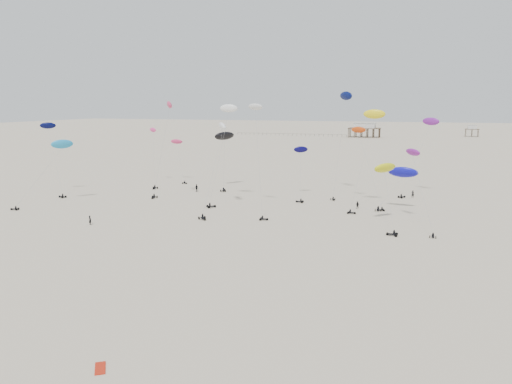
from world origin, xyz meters
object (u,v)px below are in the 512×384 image
(pavilion_main, at_px, (364,131))
(spectator_0, at_px, (90,225))
(rig_0, at_px, (164,136))
(pavilion_small, at_px, (472,132))
(rig_9, at_px, (52,148))
(rig_4, at_px, (344,108))

(pavilion_main, bearing_deg, spectator_0, -94.51)
(rig_0, distance_m, spectator_0, 32.39)
(pavilion_small, height_order, rig_9, rig_9)
(pavilion_small, xyz_separation_m, rig_0, (-90.53, -270.13, 11.72))
(rig_4, bearing_deg, rig_9, -3.87)
(pavilion_small, distance_m, rig_0, 285.14)
(rig_4, bearing_deg, spectator_0, 26.98)
(rig_0, height_order, rig_9, rig_0)
(rig_4, distance_m, rig_9, 73.41)
(spectator_0, bearing_deg, rig_9, -14.99)
(pavilion_small, bearing_deg, spectator_0, -106.97)
(pavilion_small, height_order, spectator_0, pavilion_small)
(rig_4, xyz_separation_m, rig_9, (-69.09, -22.73, -9.91))
(rig_0, relative_size, rig_4, 0.90)
(pavilion_small, distance_m, rig_9, 299.56)
(pavilion_main, bearing_deg, rig_0, -94.89)
(rig_0, relative_size, rig_9, 1.27)
(pavilion_main, bearing_deg, rig_9, -101.46)
(rig_4, bearing_deg, pavilion_small, -123.42)
(pavilion_small, xyz_separation_m, rig_4, (-50.50, -251.80, 18.21))
(pavilion_main, relative_size, rig_0, 0.89)
(rig_9, relative_size, spectator_0, 8.71)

